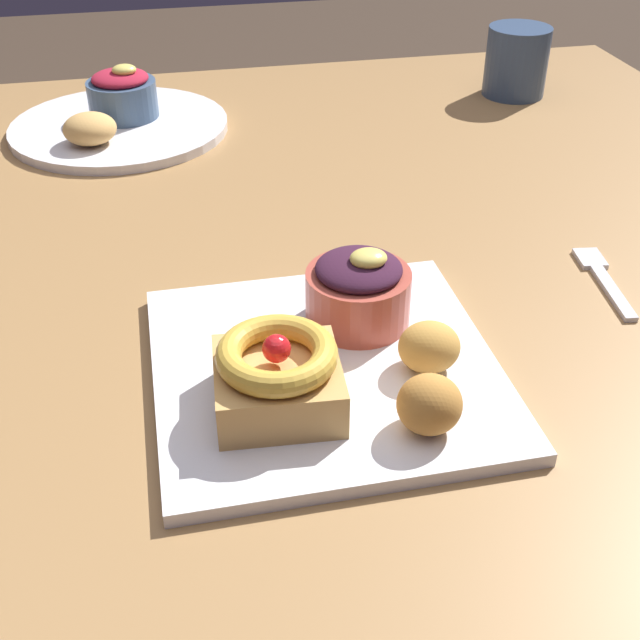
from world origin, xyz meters
The scene contains 11 objects.
dining_table centered at (0.00, 0.00, 0.64)m, with size 1.29×1.13×0.73m.
front_plate centered at (-0.01, -0.23, 0.74)m, with size 0.27×0.27×0.01m, color white.
cake_slice centered at (-0.05, -0.27, 0.77)m, with size 0.10×0.10×0.06m.
berry_ramekin centered at (0.03, -0.18, 0.77)m, with size 0.09×0.09×0.07m.
fritter_front centered at (0.07, -0.25, 0.76)m, with size 0.05×0.04×0.04m, color gold.
fritter_middle centered at (0.05, -0.32, 0.76)m, with size 0.05×0.05×0.04m, color #BC7F38.
back_plate centered at (-0.16, 0.33, 0.74)m, with size 0.29×0.29×0.01m, color white.
back_ramekin centered at (-0.16, 0.36, 0.77)m, with size 0.09×0.09×0.07m.
back_pastry centered at (-0.20, 0.27, 0.76)m, with size 0.07×0.07×0.04m, color tan.
fork centered at (0.28, -0.14, 0.73)m, with size 0.04×0.13×0.00m.
coffee_mug centered at (0.40, 0.36, 0.78)m, with size 0.09×0.09×0.10m, color #334766.
Camera 1 is at (-0.12, -0.74, 1.14)m, focal length 45.98 mm.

